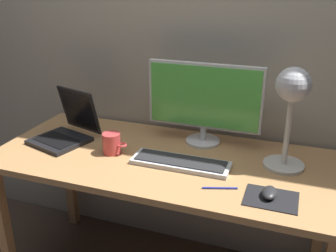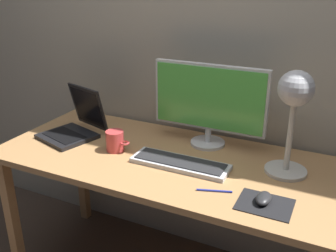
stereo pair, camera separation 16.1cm
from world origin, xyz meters
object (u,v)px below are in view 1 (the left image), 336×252
(laptop, at_px, (69,126))
(desk_lamp, at_px, (292,98))
(monitor, at_px, (204,100))
(keyboard_main, at_px, (181,162))
(coffee_mug, at_px, (112,143))
(mouse, at_px, (269,193))
(pen, at_px, (220,188))

(laptop, xyz_separation_m, desk_lamp, (1.06, 0.05, 0.25))
(monitor, relative_size, laptop, 1.60)
(monitor, height_order, desk_lamp, desk_lamp)
(keyboard_main, xyz_separation_m, coffee_mug, (-0.34, 0.01, 0.04))
(mouse, bearing_deg, coffee_mug, 169.02)
(laptop, distance_m, mouse, 1.05)
(monitor, relative_size, mouse, 5.82)
(keyboard_main, relative_size, desk_lamp, 0.99)
(desk_lamp, xyz_separation_m, mouse, (-0.03, -0.28, -0.30))
(desk_lamp, relative_size, coffee_mug, 3.70)
(monitor, bearing_deg, pen, -66.29)
(mouse, xyz_separation_m, pen, (-0.19, -0.00, -0.02))
(desk_lamp, height_order, mouse, desk_lamp)
(mouse, distance_m, coffee_mug, 0.76)
(desk_lamp, bearing_deg, keyboard_main, -161.96)
(coffee_mug, bearing_deg, monitor, 34.59)
(laptop, height_order, coffee_mug, laptop)
(monitor, relative_size, pen, 3.99)
(coffee_mug, bearing_deg, laptop, 164.44)
(monitor, bearing_deg, keyboard_main, -96.70)
(laptop, height_order, desk_lamp, desk_lamp)
(monitor, xyz_separation_m, laptop, (-0.66, -0.18, -0.16))
(monitor, bearing_deg, desk_lamp, -17.30)
(monitor, distance_m, keyboard_main, 0.34)
(monitor, height_order, pen, monitor)
(keyboard_main, height_order, desk_lamp, desk_lamp)
(keyboard_main, bearing_deg, coffee_mug, 178.71)
(keyboard_main, height_order, mouse, mouse)
(keyboard_main, xyz_separation_m, laptop, (-0.63, 0.09, 0.06))
(laptop, relative_size, coffee_mug, 2.90)
(laptop, distance_m, pen, 0.87)
(pen, bearing_deg, desk_lamp, 51.67)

